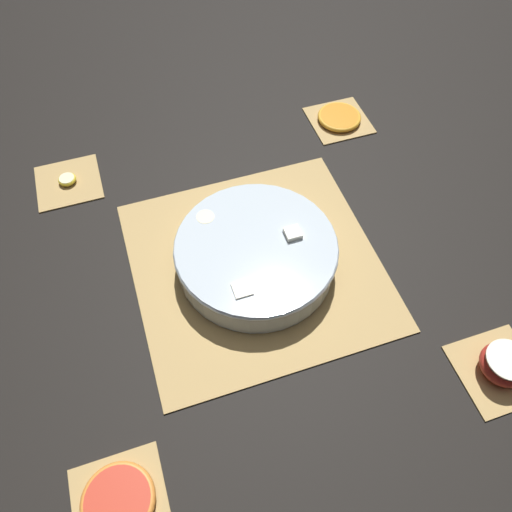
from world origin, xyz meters
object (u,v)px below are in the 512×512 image
at_px(banana_coin_single, 67,179).
at_px(grapefruit_slice, 118,501).
at_px(apple_half, 504,364).
at_px(orange_slice_whole, 339,117).
at_px(fruit_salad_bowl, 256,252).

xyz_separation_m(banana_coin_single, grapefruit_slice, (0.00, 0.61, 0.00)).
height_order(apple_half, grapefruit_slice, apple_half).
height_order(orange_slice_whole, banana_coin_single, orange_slice_whole).
relative_size(orange_slice_whole, grapefruit_slice, 0.95).
relative_size(orange_slice_whole, banana_coin_single, 2.71).
distance_m(apple_half, orange_slice_whole, 0.61).
bearing_deg(grapefruit_slice, banana_coin_single, -90.00).
bearing_deg(apple_half, banana_coin_single, -46.06).
bearing_deg(fruit_salad_bowl, banana_coin_single, -45.95).
height_order(fruit_salad_bowl, orange_slice_whole, fruit_salad_bowl).
bearing_deg(grapefruit_slice, orange_slice_whole, -133.94).
height_order(banana_coin_single, grapefruit_slice, grapefruit_slice).
bearing_deg(fruit_salad_bowl, orange_slice_whole, -133.92).
xyz_separation_m(orange_slice_whole, grapefruit_slice, (0.59, 0.61, 0.00)).
bearing_deg(banana_coin_single, fruit_salad_bowl, 134.05).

